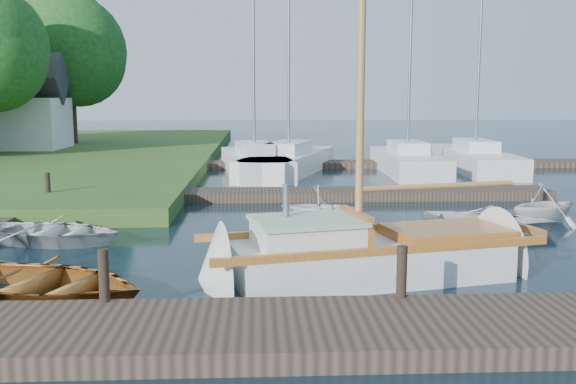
{
  "coord_description": "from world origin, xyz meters",
  "views": [
    {
      "loc": [
        -0.69,
        -14.41,
        3.34
      ],
      "look_at": [
        0.0,
        0.0,
        1.2
      ],
      "focal_mm": 40.0,
      "sensor_mm": 36.0,
      "label": 1
    }
  ],
  "objects_px": {
    "mooring_post_1": "(104,275)",
    "marina_boat_2": "(407,160)",
    "tender_c": "(489,217)",
    "tender_d": "(545,201)",
    "tender_b": "(322,203)",
    "house_c": "(16,111)",
    "mooring_post_2": "(402,272)",
    "mooring_post_5": "(48,186)",
    "dinghy": "(38,277)",
    "tender_a": "(53,228)",
    "marina_boat_0": "(255,161)",
    "marina_boat_1": "(289,161)",
    "tree_7": "(71,50)",
    "marina_boat_3": "(475,158)",
    "sailboat": "(376,259)"
  },
  "relations": [
    {
      "from": "mooring_post_1",
      "to": "marina_boat_2",
      "type": "relative_size",
      "value": 0.08
    },
    {
      "from": "tender_c",
      "to": "tender_d",
      "type": "distance_m",
      "value": 2.03
    },
    {
      "from": "tender_b",
      "to": "house_c",
      "type": "relative_size",
      "value": 0.41
    },
    {
      "from": "mooring_post_2",
      "to": "mooring_post_5",
      "type": "height_order",
      "value": "same"
    },
    {
      "from": "mooring_post_5",
      "to": "tender_d",
      "type": "bearing_deg",
      "value": -11.74
    },
    {
      "from": "mooring_post_1",
      "to": "tender_c",
      "type": "height_order",
      "value": "mooring_post_1"
    },
    {
      "from": "tender_c",
      "to": "house_c",
      "type": "xyz_separation_m",
      "value": [
        -19.15,
        20.78,
        2.24
      ]
    },
    {
      "from": "dinghy",
      "to": "tender_a",
      "type": "bearing_deg",
      "value": 35.35
    },
    {
      "from": "tender_c",
      "to": "marina_boat_0",
      "type": "distance_m",
      "value": 13.62
    },
    {
      "from": "house_c",
      "to": "marina_boat_1",
      "type": "bearing_deg",
      "value": -29.35
    },
    {
      "from": "tender_b",
      "to": "marina_boat_2",
      "type": "distance_m",
      "value": 12.6
    },
    {
      "from": "mooring_post_1",
      "to": "dinghy",
      "type": "bearing_deg",
      "value": 142.13
    },
    {
      "from": "tender_a",
      "to": "marina_boat_1",
      "type": "distance_m",
      "value": 14.76
    },
    {
      "from": "mooring_post_5",
      "to": "tender_d",
      "type": "relative_size",
      "value": 0.36
    },
    {
      "from": "tender_c",
      "to": "tree_7",
      "type": "relative_size",
      "value": 0.35
    },
    {
      "from": "tender_a",
      "to": "marina_boat_3",
      "type": "relative_size",
      "value": 0.28
    },
    {
      "from": "mooring_post_1",
      "to": "marina_boat_0",
      "type": "height_order",
      "value": "marina_boat_0"
    },
    {
      "from": "tender_b",
      "to": "marina_boat_1",
      "type": "bearing_deg",
      "value": 17.11
    },
    {
      "from": "tender_a",
      "to": "mooring_post_1",
      "type": "bearing_deg",
      "value": -140.33
    },
    {
      "from": "mooring_post_2",
      "to": "dinghy",
      "type": "bearing_deg",
      "value": 170.01
    },
    {
      "from": "tender_a",
      "to": "marina_boat_1",
      "type": "height_order",
      "value": "marina_boat_1"
    },
    {
      "from": "sailboat",
      "to": "mooring_post_2",
      "type": "bearing_deg",
      "value": -103.44
    },
    {
      "from": "tender_a",
      "to": "marina_boat_2",
      "type": "xyz_separation_m",
      "value": [
        11.4,
        13.4,
        0.22
      ]
    },
    {
      "from": "dinghy",
      "to": "tender_b",
      "type": "relative_size",
      "value": 1.75
    },
    {
      "from": "tender_a",
      "to": "marina_boat_0",
      "type": "height_order",
      "value": "marina_boat_0"
    },
    {
      "from": "mooring_post_2",
      "to": "tender_b",
      "type": "bearing_deg",
      "value": 94.09
    },
    {
      "from": "tender_c",
      "to": "marina_boat_1",
      "type": "bearing_deg",
      "value": 40.53
    },
    {
      "from": "mooring_post_5",
      "to": "tender_b",
      "type": "height_order",
      "value": "tender_b"
    },
    {
      "from": "dinghy",
      "to": "tender_c",
      "type": "height_order",
      "value": "dinghy"
    },
    {
      "from": "mooring_post_5",
      "to": "tender_b",
      "type": "relative_size",
      "value": 0.37
    },
    {
      "from": "tender_a",
      "to": "tender_c",
      "type": "bearing_deg",
      "value": -69.83
    },
    {
      "from": "mooring_post_1",
      "to": "tree_7",
      "type": "height_order",
      "value": "tree_7"
    },
    {
      "from": "mooring_post_1",
      "to": "sailboat",
      "type": "height_order",
      "value": "sailboat"
    },
    {
      "from": "mooring_post_5",
      "to": "tender_c",
      "type": "xyz_separation_m",
      "value": [
        12.15,
        -3.78,
        -0.36
      ]
    },
    {
      "from": "mooring_post_2",
      "to": "tree_7",
      "type": "bearing_deg",
      "value": 113.5
    },
    {
      "from": "tender_d",
      "to": "house_c",
      "type": "xyz_separation_m",
      "value": [
        -20.97,
        19.9,
        1.99
      ]
    },
    {
      "from": "mooring_post_1",
      "to": "house_c",
      "type": "distance_m",
      "value": 29.22
    },
    {
      "from": "mooring_post_5",
      "to": "marina_boat_3",
      "type": "distance_m",
      "value": 18.98
    },
    {
      "from": "dinghy",
      "to": "marina_boat_3",
      "type": "relative_size",
      "value": 0.31
    },
    {
      "from": "tender_c",
      "to": "marina_boat_3",
      "type": "bearing_deg",
      "value": 3.48
    },
    {
      "from": "sailboat",
      "to": "marina_boat_1",
      "type": "bearing_deg",
      "value": 79.74
    },
    {
      "from": "marina_boat_3",
      "to": "marina_boat_1",
      "type": "bearing_deg",
      "value": 99.56
    },
    {
      "from": "tender_b",
      "to": "tender_d",
      "type": "xyz_separation_m",
      "value": [
        5.98,
        -0.04,
        0.02
      ]
    },
    {
      "from": "mooring_post_1",
      "to": "marina_boat_3",
      "type": "bearing_deg",
      "value": 57.79
    },
    {
      "from": "mooring_post_1",
      "to": "mooring_post_2",
      "type": "height_order",
      "value": "same"
    },
    {
      "from": "marina_boat_1",
      "to": "marina_boat_2",
      "type": "distance_m",
      "value": 5.29
    },
    {
      "from": "mooring_post_2",
      "to": "tender_c",
      "type": "xyz_separation_m",
      "value": [
        3.65,
        6.22,
        -0.36
      ]
    },
    {
      "from": "tender_c",
      "to": "dinghy",
      "type": "bearing_deg",
      "value": 139.67
    },
    {
      "from": "sailboat",
      "to": "dinghy",
      "type": "relative_size",
      "value": 2.57
    },
    {
      "from": "dinghy",
      "to": "tender_a",
      "type": "xyz_separation_m",
      "value": [
        -1.1,
        4.28,
        -0.05
      ]
    }
  ]
}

